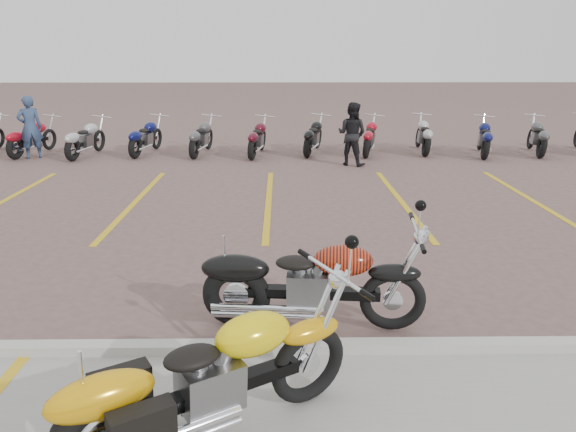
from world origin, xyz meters
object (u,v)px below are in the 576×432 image
Objects in this scene: yellow_cruiser at (207,384)px; person_a at (30,127)px; person_b at (352,134)px; flame_cruiser at (308,286)px.

person_a is at bearing 86.41° from yellow_cruiser.
person_b is at bearing 145.13° from person_a.
yellow_cruiser is at bearing -109.77° from flame_cruiser.
person_b reaches higher than yellow_cruiser.
person_b reaches higher than flame_cruiser.
person_b is (2.46, 11.07, 0.33)m from yellow_cruiser.
flame_cruiser is at bearing 33.49° from yellow_cruiser.
yellow_cruiser reaches higher than flame_cruiser.
flame_cruiser is at bearing 97.68° from person_a.
flame_cruiser is at bearing 110.46° from person_b.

